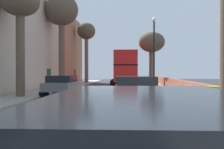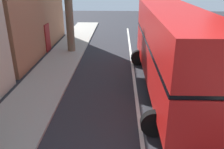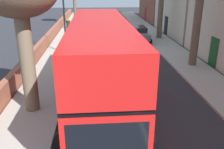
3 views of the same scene
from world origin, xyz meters
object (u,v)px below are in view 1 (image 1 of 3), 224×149
double_decker_bus (126,67)px  lamppost_right (154,48)px  street_tree_right_3 (152,44)px  litter_bin_right (214,102)px  parked_car_grey_left_2 (63,84)px  street_tree_left_2 (20,8)px  street_tree_left_4 (61,12)px  street_tree_left_0 (86,34)px  parked_car_white_right_1 (135,91)px

double_decker_bus → lamppost_right: size_ratio=1.75×
street_tree_right_3 → litter_bin_right: bearing=-88.9°
parked_car_grey_left_2 → lamppost_right: lamppost_right is taller
street_tree_left_2 → litter_bin_right: street_tree_left_2 is taller
street_tree_left_2 → street_tree_left_4: size_ratio=0.75×
street_tree_left_2 → street_tree_left_4: bearing=90.0°
street_tree_right_3 → parked_car_grey_left_2: bearing=-117.4°
parked_car_grey_left_2 → street_tree_right_3: (7.38, 14.27, 4.47)m
street_tree_left_0 → street_tree_right_3: bearing=-32.1°
parked_car_white_right_1 → street_tree_left_0: bearing=105.1°
street_tree_left_4 → litter_bin_right: size_ratio=8.75×
street_tree_right_3 → lamppost_right: street_tree_right_3 is taller
double_decker_bus → parked_car_white_right_1: bearing=-87.7°
street_tree_left_0 → street_tree_left_4: bearing=-92.3°
parked_car_grey_left_2 → double_decker_bus: bearing=73.0°
parked_car_white_right_1 → litter_bin_right: size_ratio=4.01×
parked_car_white_right_1 → parked_car_grey_left_2: parked_car_white_right_1 is taller
parked_car_white_right_1 → litter_bin_right: 3.36m
street_tree_right_3 → lamppost_right: size_ratio=1.06×
street_tree_right_3 → litter_bin_right: 22.71m
parked_car_grey_left_2 → litter_bin_right: size_ratio=3.87×
street_tree_left_0 → street_tree_left_2: street_tree_left_0 is taller
street_tree_left_4 → double_decker_bus: bearing=38.4°
parked_car_grey_left_2 → street_tree_left_4: 11.33m
double_decker_bus → lamppost_right: bearing=-74.3°
lamppost_right → parked_car_grey_left_2: bearing=-146.5°
litter_bin_right → parked_car_white_right_1: bearing=146.5°
double_decker_bus → street_tree_right_3: bearing=9.6°
double_decker_bus → lamppost_right: 9.70m
double_decker_bus → parked_car_white_right_1: size_ratio=2.45×
parked_car_grey_left_2 → street_tree_left_2: bearing=-155.7°
street_tree_left_0 → street_tree_left_2: (-0.49, -21.38, -1.51)m
double_decker_bus → street_tree_left_2: (-6.78, -14.90, 3.70)m
street_tree_left_0 → street_tree_left_2: bearing=-91.3°
double_decker_bus → street_tree_right_3: (3.18, 0.54, 3.00)m
street_tree_left_2 → litter_bin_right: 13.51m
double_decker_bus → street_tree_left_2: 16.78m
parked_car_grey_left_2 → parked_car_white_right_1: bearing=-50.6°
street_tree_left_0 → street_tree_right_3: 11.40m
double_decker_bus → street_tree_left_4: (-6.78, -5.38, 5.73)m
street_tree_left_0 → litter_bin_right: (9.89, -28.16, -6.88)m
parked_car_white_right_1 → street_tree_left_4: 17.82m
street_tree_left_2 → street_tree_right_3: (9.96, 15.44, -0.71)m
double_decker_bus → litter_bin_right: size_ratio=9.81×
double_decker_bus → litter_bin_right: (3.60, -21.68, -1.67)m
street_tree_left_2 → street_tree_right_3: 18.39m
lamppost_right → street_tree_left_0: bearing=119.5°
parked_car_grey_left_2 → lamppost_right: 8.66m
double_decker_bus → parked_car_white_right_1: double_decker_bus is taller
street_tree_left_0 → street_tree_left_4: size_ratio=0.94×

